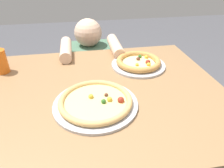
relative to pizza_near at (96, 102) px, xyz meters
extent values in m
cube|color=#936D47|center=(0.02, 0.11, -0.04)|extent=(1.20, 0.95, 0.04)
cylinder|color=brown|center=(-0.50, 0.51, -0.41)|extent=(0.07, 0.07, 0.71)
cylinder|color=brown|center=(0.54, 0.51, -0.41)|extent=(0.07, 0.07, 0.71)
cylinder|color=#B7B7BC|center=(0.00, 0.00, -0.01)|extent=(0.35, 0.35, 0.01)
cylinder|color=#E5CC7F|center=(0.00, 0.00, 0.00)|extent=(0.26, 0.26, 0.01)
torus|color=tan|center=(0.00, 0.00, 0.01)|extent=(0.31, 0.31, 0.02)
sphere|color=brown|center=(0.05, 0.03, 0.01)|extent=(0.02, 0.02, 0.02)
sphere|color=gold|center=(-0.02, 0.03, 0.01)|extent=(0.02, 0.02, 0.02)
sphere|color=maroon|center=(0.10, -0.02, 0.01)|extent=(0.03, 0.03, 0.03)
sphere|color=#2D6623|center=(0.03, -0.02, 0.01)|extent=(0.02, 0.02, 0.02)
sphere|color=gold|center=(0.06, -0.01, 0.01)|extent=(0.02, 0.02, 0.02)
cylinder|color=#B7B7BC|center=(0.28, 0.32, -0.01)|extent=(0.30, 0.30, 0.01)
cylinder|color=#EFD68C|center=(0.28, 0.32, 0.00)|extent=(0.18, 0.18, 0.01)
torus|color=#C68C47|center=(0.28, 0.32, 0.01)|extent=(0.25, 0.25, 0.03)
sphere|color=brown|center=(0.28, 0.35, 0.01)|extent=(0.02, 0.02, 0.02)
sphere|color=gold|center=(0.26, 0.28, 0.01)|extent=(0.02, 0.02, 0.02)
sphere|color=#2D6623|center=(0.30, 0.38, 0.01)|extent=(0.02, 0.02, 0.02)
sphere|color=maroon|center=(0.32, 0.30, 0.01)|extent=(0.03, 0.03, 0.03)
sphere|color=gold|center=(0.34, 0.37, 0.01)|extent=(0.02, 0.02, 0.02)
sphere|color=gold|center=(0.32, 0.27, 0.01)|extent=(0.02, 0.02, 0.02)
cylinder|color=orange|center=(-0.46, 0.38, 0.05)|extent=(0.07, 0.07, 0.13)
cylinder|color=#333847|center=(0.03, 0.78, -0.54)|extent=(0.28, 0.28, 0.45)
cube|color=#4C7259|center=(0.03, 0.78, -0.19)|extent=(0.35, 0.22, 0.26)
sphere|color=beige|center=(0.03, 0.78, 0.04)|extent=(0.20, 0.20, 0.20)
cylinder|color=beige|center=(-0.13, 0.55, 0.02)|extent=(0.07, 0.28, 0.07)
cylinder|color=beige|center=(0.19, 0.55, 0.02)|extent=(0.07, 0.28, 0.07)
camera|label=1|loc=(-0.05, -0.69, 0.52)|focal=33.29mm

